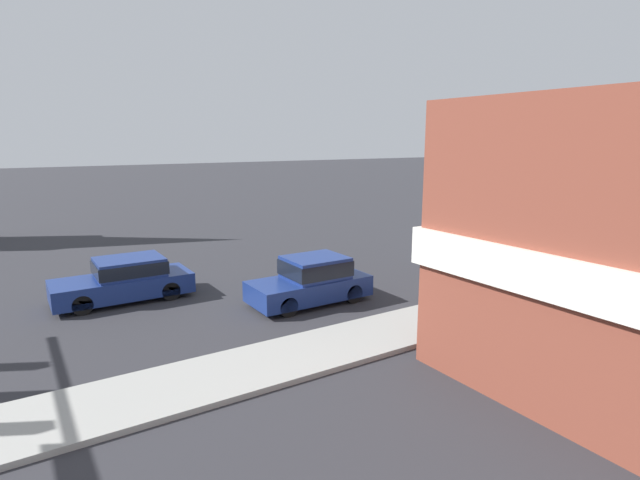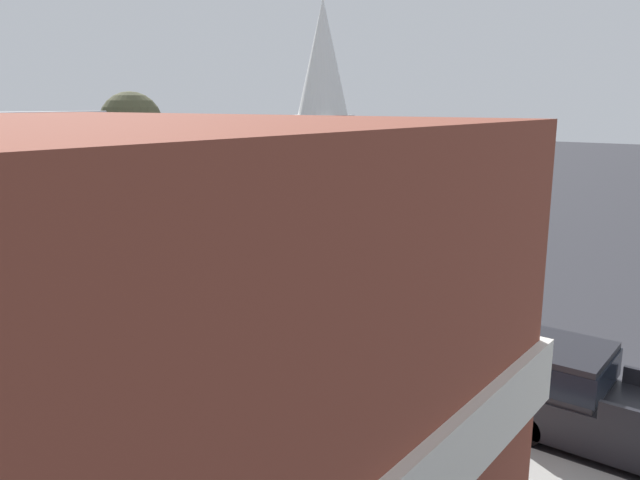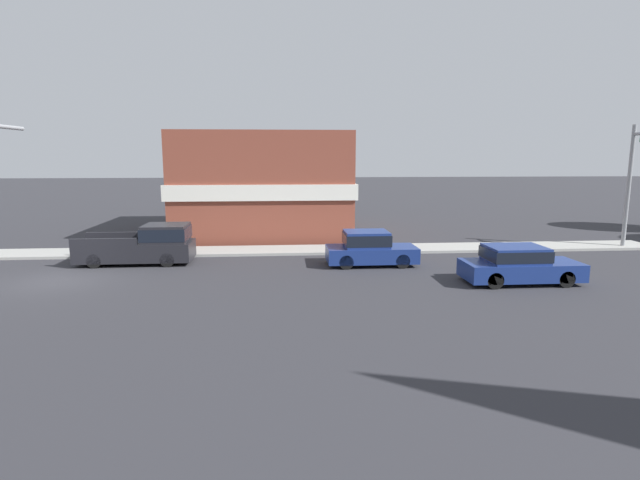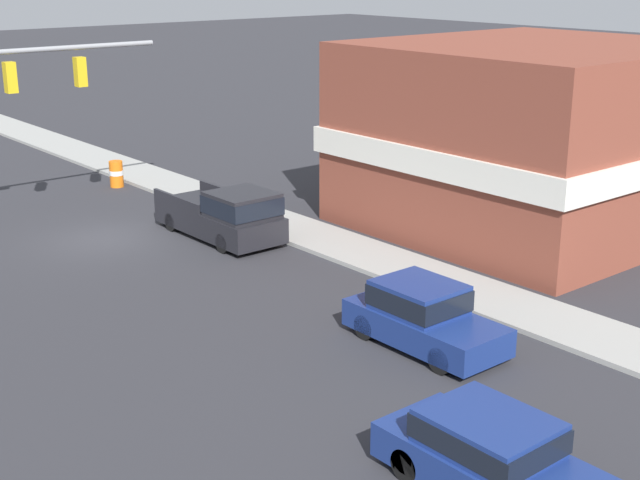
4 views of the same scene
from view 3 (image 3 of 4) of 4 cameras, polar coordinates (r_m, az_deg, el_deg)
The scene contains 6 objects.
ground_plane at distance 23.33m, azimuth -27.66°, elevation -4.15°, with size 200.00×200.00×0.00m, color #2D2D33.
sidewalk_curb at distance 28.52m, azimuth -23.25°, elevation -1.35°, with size 2.40×60.00×0.14m.
car_lead at distance 23.59m, azimuth 5.64°, elevation -0.87°, with size 1.86×4.21×1.63m.
car_oncoming at distance 21.74m, azimuth 21.73°, elevation -2.54°, with size 1.93×4.65×1.52m.
pickup_truck_parked at distance 25.28m, azimuth -19.19°, elevation -0.46°, with size 2.08×5.31×1.87m.
corner_brick_building at distance 34.06m, azimuth -6.38°, elevation 6.40°, with size 11.82×10.97×6.53m.
Camera 3 is at (20.83, 9.17, 5.10)m, focal length 28.00 mm.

